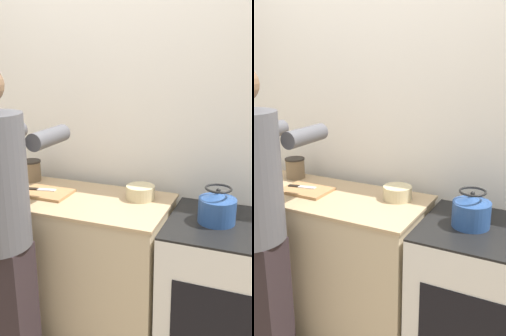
# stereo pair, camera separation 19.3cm
# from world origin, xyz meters

# --- Properties ---
(wall_back) EXTENTS (8.00, 0.05, 2.60)m
(wall_back) POSITION_xyz_m (0.00, 0.67, 1.30)
(wall_back) COLOR white
(wall_back) RESTS_ON ground_plane
(counter) EXTENTS (1.47, 0.58, 0.92)m
(counter) POSITION_xyz_m (-0.33, 0.28, 0.46)
(counter) COLOR #C6B28E
(counter) RESTS_ON ground_plane
(oven) EXTENTS (0.64, 0.61, 0.89)m
(oven) POSITION_xyz_m (0.73, 0.30, 0.44)
(oven) COLOR silver
(oven) RESTS_ON ground_plane
(person) EXTENTS (0.38, 0.62, 1.72)m
(person) POSITION_xyz_m (-0.36, -0.21, 0.94)
(person) COLOR #292023
(person) RESTS_ON ground_plane
(cutting_board) EXTENTS (0.31, 0.22, 0.02)m
(cutting_board) POSITION_xyz_m (-0.38, 0.27, 0.93)
(cutting_board) COLOR #A87A4C
(cutting_board) RESTS_ON counter
(knife) EXTENTS (0.19, 0.07, 0.01)m
(knife) POSITION_xyz_m (-0.43, 0.28, 0.94)
(knife) COLOR silver
(knife) RESTS_ON cutting_board
(kettle) EXTENTS (0.20, 0.20, 0.20)m
(kettle) POSITION_xyz_m (0.67, 0.30, 0.97)
(kettle) COLOR #284C8C
(kettle) RESTS_ON oven
(bowl_mixing) EXTENTS (0.17, 0.17, 0.08)m
(bowl_mixing) POSITION_xyz_m (0.20, 0.40, 0.96)
(bowl_mixing) COLOR #C6B789
(bowl_mixing) RESTS_ON counter
(canister_jar) EXTENTS (0.14, 0.14, 0.15)m
(canister_jar) POSITION_xyz_m (-0.62, 0.46, 1.00)
(canister_jar) COLOR #756047
(canister_jar) RESTS_ON counter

